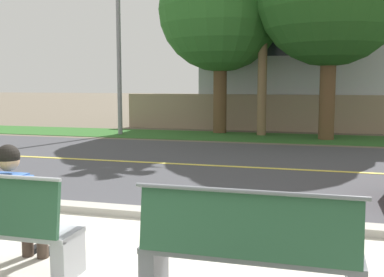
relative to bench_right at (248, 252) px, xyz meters
The scene contains 11 objects.
ground_plane 7.96m from the bench_right, 99.20° to the left, with size 140.00×140.00×0.00m, color #665B4C.
sidewalk_pavement 1.37m from the bench_right, 169.20° to the left, with size 44.00×3.60×0.01m, color beige.
curb_edge 2.57m from the bench_right, 120.09° to the left, with size 44.00×0.30×0.11m, color #ADA89E.
street_asphalt 6.48m from the bench_right, 101.33° to the left, with size 52.00×8.00×0.01m, color #424247.
road_centre_line 6.48m from the bench_right, 101.33° to the left, with size 48.00×0.14×0.01m, color #E0CC4C.
far_verge_grass 12.22m from the bench_right, 95.97° to the left, with size 48.00×2.80×0.02m, color #2D6026.
bench_right is the anchor object (origin of this frame).
seated_person_blue 2.33m from the bench_right, behind, with size 0.52×0.68×1.25m.
streetlamp 14.05m from the bench_right, 118.30° to the left, with size 0.24×2.10×7.23m.
garden_wall 14.54m from the bench_right, 92.74° to the left, with size 13.00×0.36×1.40m, color gray.
house_across_street 18.04m from the bench_right, 85.38° to the left, with size 12.29×6.91×6.99m.
Camera 1 is at (1.82, -3.53, 1.83)m, focal length 43.90 mm.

